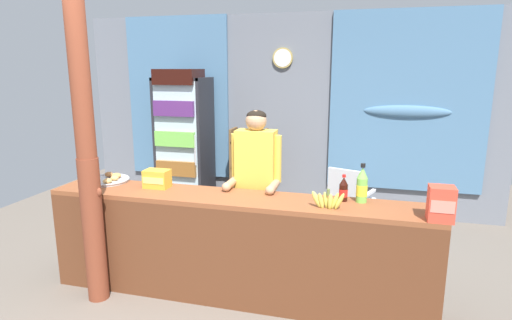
# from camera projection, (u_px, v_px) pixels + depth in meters

# --- Properties ---
(ground_plane) EXTENTS (7.80, 7.80, 0.00)m
(ground_plane) POSITION_uv_depth(u_px,v_px,m) (249.00, 258.00, 4.48)
(ground_plane) COLOR #665B51
(back_wall_curtained) EXTENTS (5.80, 0.22, 2.69)m
(back_wall_curtained) POSITION_uv_depth(u_px,v_px,m) (286.00, 112.00, 5.85)
(back_wall_curtained) COLOR slate
(back_wall_curtained) RESTS_ON ground
(stall_counter) EXTENTS (3.30, 0.49, 0.91)m
(stall_counter) POSITION_uv_depth(u_px,v_px,m) (232.00, 241.00, 3.54)
(stall_counter) COLOR brown
(stall_counter) RESTS_ON ground
(timber_post) EXTENTS (0.20, 0.18, 2.51)m
(timber_post) POSITION_uv_depth(u_px,v_px,m) (88.00, 164.00, 3.46)
(timber_post) COLOR brown
(timber_post) RESTS_ON ground
(drink_fridge) EXTENTS (0.68, 0.61, 1.96)m
(drink_fridge) POSITION_uv_depth(u_px,v_px,m) (184.00, 136.00, 5.79)
(drink_fridge) COLOR #232328
(drink_fridge) RESTS_ON ground
(bottle_shelf_rack) EXTENTS (0.48, 0.28, 1.17)m
(bottle_shelf_rack) POSITION_uv_depth(u_px,v_px,m) (249.00, 169.00, 5.78)
(bottle_shelf_rack) COLOR brown
(bottle_shelf_rack) RESTS_ON ground
(plastic_lawn_chair) EXTENTS (0.56, 0.56, 0.86)m
(plastic_lawn_chair) POSITION_uv_depth(u_px,v_px,m) (349.00, 198.00, 4.91)
(plastic_lawn_chair) COLOR silver
(plastic_lawn_chair) RESTS_ON ground
(shopkeeper) EXTENTS (0.47, 0.42, 1.60)m
(shopkeeper) POSITION_uv_depth(u_px,v_px,m) (256.00, 176.00, 3.90)
(shopkeeper) COLOR #28282D
(shopkeeper) RESTS_ON ground
(soda_bottle_lime_soda) EXTENTS (0.09, 0.09, 0.32)m
(soda_bottle_lime_soda) POSITION_uv_depth(u_px,v_px,m) (362.00, 186.00, 3.39)
(soda_bottle_lime_soda) COLOR #75C64C
(soda_bottle_lime_soda) RESTS_ON stall_counter
(soda_bottle_cola) EXTENTS (0.07, 0.07, 0.22)m
(soda_bottle_cola) POSITION_uv_depth(u_px,v_px,m) (343.00, 190.00, 3.43)
(soda_bottle_cola) COLOR black
(soda_bottle_cola) RESTS_ON stall_counter
(snack_box_crackers) EXTENTS (0.18, 0.16, 0.25)m
(snack_box_crackers) POSITION_uv_depth(u_px,v_px,m) (441.00, 204.00, 2.98)
(snack_box_crackers) COLOR #E5422D
(snack_box_crackers) RESTS_ON stall_counter
(snack_box_choco_powder) EXTENTS (0.22, 0.15, 0.16)m
(snack_box_choco_powder) POSITION_uv_depth(u_px,v_px,m) (157.00, 179.00, 3.82)
(snack_box_choco_powder) COLOR gold
(snack_box_choco_powder) RESTS_ON stall_counter
(pastry_tray) EXTENTS (0.43, 0.43, 0.07)m
(pastry_tray) POSITION_uv_depth(u_px,v_px,m) (107.00, 179.00, 4.02)
(pastry_tray) COLOR #BCBCC1
(pastry_tray) RESTS_ON stall_counter
(banana_bunch) EXTENTS (0.28, 0.07, 0.16)m
(banana_bunch) POSITION_uv_depth(u_px,v_px,m) (328.00, 201.00, 3.25)
(banana_bunch) COLOR #CCC14C
(banana_bunch) RESTS_ON stall_counter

